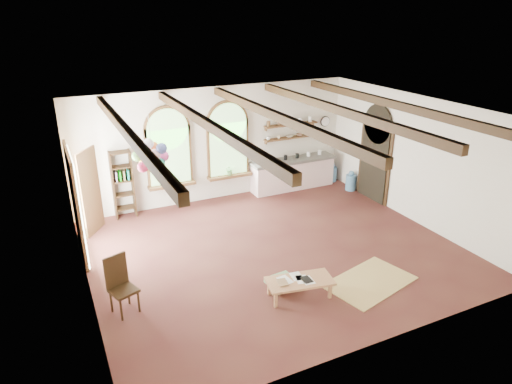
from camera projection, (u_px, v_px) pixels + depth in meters
floor at (274, 250)px, 10.43m from camera, size 8.00×8.00×0.00m
ceiling_beams at (276, 116)px, 9.27m from camera, size 6.20×6.80×0.18m
window_left at (169, 150)px, 12.13m from camera, size 1.30×0.28×2.20m
window_right at (228, 142)px, 12.81m from camera, size 1.30×0.28×2.20m
left_doorway at (76, 205)px, 9.93m from camera, size 0.10×1.90×2.50m
right_doorway at (374, 162)px, 12.85m from camera, size 0.10×1.30×2.40m
kitchen_counter at (293, 173)px, 13.85m from camera, size 2.68×0.62×0.94m
wall_shelf_lower at (291, 138)px, 13.60m from camera, size 1.70×0.24×0.04m
wall_shelf_upper at (291, 124)px, 13.45m from camera, size 1.70×0.24×0.04m
wall_clock at (325, 121)px, 14.02m from camera, size 0.32×0.04×0.32m
bookshelf at (123, 185)px, 11.79m from camera, size 0.53×0.32×1.80m
coffee_table at (300, 282)px, 8.65m from camera, size 1.35×0.80×0.36m
side_chair at (124, 296)px, 8.21m from camera, size 0.55×0.55×1.09m
floor_mat at (370, 282)px, 9.21m from camera, size 2.00×1.50×0.02m
floor_cushion at (283, 282)px, 9.12m from camera, size 0.60×0.60×0.09m
water_jug_a at (332, 173)px, 14.51m from camera, size 0.31×0.31×0.60m
water_jug_b at (351, 182)px, 13.78m from camera, size 0.32×0.32×0.61m
balloon_cluster at (151, 155)px, 9.38m from camera, size 0.73×0.80×1.14m
table_book at (278, 283)px, 8.51m from camera, size 0.22×0.29×0.02m
tablet at (307, 280)px, 8.63m from camera, size 0.17×0.24×0.01m
potted_plant_left at (172, 179)px, 12.33m from camera, size 0.27×0.23×0.30m
potted_plant_right at (230, 170)px, 13.01m from camera, size 0.27×0.23×0.30m
shelf_cup_a at (268, 138)px, 13.27m from camera, size 0.12×0.10×0.10m
shelf_cup_b at (279, 137)px, 13.41m from camera, size 0.10×0.10×0.09m
shelf_bowl_a at (289, 136)px, 13.56m from camera, size 0.22×0.22×0.05m
shelf_bowl_b at (299, 135)px, 13.70m from camera, size 0.20×0.20×0.06m
shelf_vase at (309, 131)px, 13.81m from camera, size 0.18×0.18×0.19m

